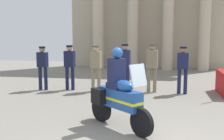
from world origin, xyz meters
The scene contains 7 objects.
officer_in_row_0 centered at (-3.98, 5.03, 0.97)m, with size 0.41×0.27×1.64m.
officer_in_row_1 centered at (-2.99, 5.19, 1.00)m, with size 0.41×0.27×1.69m.
officer_in_row_2 centered at (-1.96, 5.08, 1.00)m, with size 0.41×0.27×1.70m.
officer_in_row_3 centered at (-0.91, 5.17, 1.03)m, with size 0.41×0.27×1.75m.
officer_in_row_4 centered at (0.07, 5.21, 1.03)m, with size 0.41×0.27×1.75m.
officer_in_row_5 centered at (1.15, 5.11, 1.00)m, with size 0.41×0.27×1.68m.
motorcycle_with_rider centered at (-0.64, 1.21, 0.79)m, with size 1.62×1.50×1.90m.
Camera 1 is at (0.24, -5.55, 2.36)m, focal length 47.98 mm.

